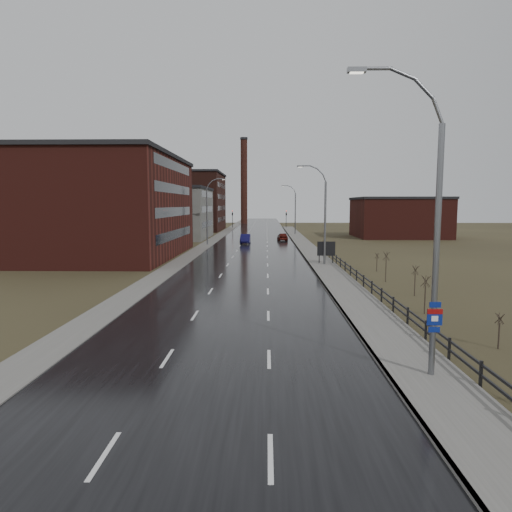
{
  "coord_description": "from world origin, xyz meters",
  "views": [
    {
      "loc": [
        2.18,
        -15.81,
        6.96
      ],
      "look_at": [
        1.37,
        19.14,
        3.0
      ],
      "focal_mm": 32.0,
      "sensor_mm": 36.0,
      "label": 1
    }
  ],
  "objects_px": {
    "car_near": "(245,239)",
    "car_far": "(283,237)",
    "billboard": "(326,249)",
    "streetlight_main": "(429,228)"
  },
  "relations": [
    {
      "from": "streetlight_main",
      "to": "billboard",
      "type": "xyz_separation_m",
      "value": [
        0.63,
        34.93,
        -4.27
      ]
    },
    {
      "from": "billboard",
      "to": "car_far",
      "type": "bearing_deg",
      "value": 96.35
    },
    {
      "from": "billboard",
      "to": "car_far",
      "type": "relative_size",
      "value": 0.6
    },
    {
      "from": "car_near",
      "to": "car_far",
      "type": "relative_size",
      "value": 1.11
    },
    {
      "from": "car_near",
      "to": "streetlight_main",
      "type": "bearing_deg",
      "value": -80.81
    },
    {
      "from": "billboard",
      "to": "car_near",
      "type": "height_order",
      "value": "billboard"
    },
    {
      "from": "streetlight_main",
      "to": "billboard",
      "type": "height_order",
      "value": "streetlight_main"
    },
    {
      "from": "streetlight_main",
      "to": "billboard",
      "type": "relative_size",
      "value": 4.49
    },
    {
      "from": "streetlight_main",
      "to": "car_far",
      "type": "distance_m",
      "value": 69.84
    },
    {
      "from": "billboard",
      "to": "car_far",
      "type": "height_order",
      "value": "billboard"
    }
  ]
}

